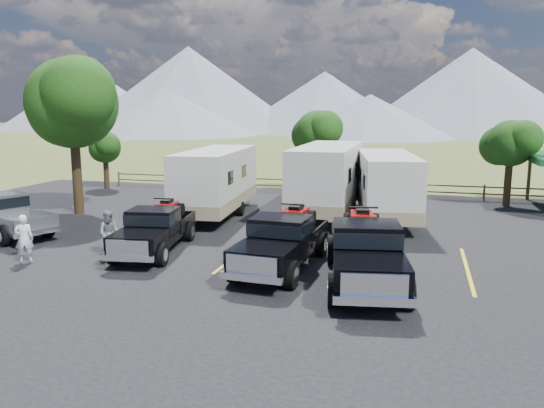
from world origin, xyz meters
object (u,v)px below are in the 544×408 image
(pickup_silver, at_px, (2,214))
(tree_big_nw, at_px, (72,103))
(person_b, at_px, (110,233))
(rig_center, at_px, (283,240))
(person_a, at_px, (24,239))
(trailer_left, at_px, (216,182))
(rig_left, at_px, (155,228))
(trailer_right, at_px, (387,186))
(rig_right, at_px, (365,250))
(trailer_center, at_px, (328,180))

(pickup_silver, bearing_deg, tree_big_nw, -158.19)
(tree_big_nw, height_order, person_b, tree_big_nw)
(rig_center, bearing_deg, tree_big_nw, 155.95)
(person_a, bearing_deg, trailer_left, -142.77)
(tree_big_nw, bearing_deg, trailer_left, 9.16)
(rig_center, bearing_deg, trailer_left, 128.31)
(rig_left, bearing_deg, person_a, -154.28)
(tree_big_nw, height_order, pickup_silver, tree_big_nw)
(person_b, bearing_deg, trailer_right, 27.37)
(trailer_left, bearing_deg, rig_right, -51.21)
(tree_big_nw, bearing_deg, person_b, -47.65)
(trailer_left, xyz_separation_m, trailer_center, (5.33, 1.34, 0.12))
(rig_left, relative_size, person_a, 3.40)
(rig_right, distance_m, trailer_right, 9.45)
(rig_right, height_order, trailer_left, trailer_left)
(trailer_right, relative_size, person_b, 5.55)
(rig_left, bearing_deg, rig_center, -16.99)
(rig_left, height_order, person_b, rig_left)
(tree_big_nw, xyz_separation_m, rig_center, (12.53, -6.40, -4.60))
(rig_center, height_order, trailer_left, trailer_left)
(rig_left, xyz_separation_m, rig_center, (5.12, -0.72, 0.07))
(rig_left, xyz_separation_m, trailer_left, (-0.23, 6.84, 0.84))
(tree_big_nw, xyz_separation_m, pickup_silver, (-0.03, -5.14, -4.64))
(tree_big_nw, bearing_deg, trailer_right, 8.04)
(trailer_center, xyz_separation_m, pickup_silver, (-12.54, -7.64, -0.93))
(trailer_left, bearing_deg, rig_left, -93.52)
(trailer_right, distance_m, pickup_silver, 17.09)
(trailer_center, bearing_deg, tree_big_nw, -169.48)
(tree_big_nw, distance_m, pickup_silver, 6.92)
(tree_big_nw, xyz_separation_m, person_a, (3.71, -8.25, -4.71))
(trailer_right, bearing_deg, trailer_left, 177.33)
(rig_left, xyz_separation_m, person_b, (-1.30, -1.02, -0.06))
(rig_left, relative_size, trailer_left, 0.60)
(tree_big_nw, distance_m, trailer_center, 13.29)
(trailer_left, distance_m, pickup_silver, 9.61)
(tree_big_nw, height_order, trailer_center, tree_big_nw)
(person_b, bearing_deg, pickup_silver, 149.40)
(trailer_left, bearing_deg, rig_center, -60.14)
(tree_big_nw, relative_size, person_a, 4.65)
(tree_big_nw, bearing_deg, rig_center, -27.06)
(rig_center, height_order, trailer_center, trailer_center)
(trailer_left, height_order, person_a, trailer_left)
(tree_big_nw, distance_m, person_b, 10.23)
(rig_left, distance_m, pickup_silver, 7.46)
(rig_left, xyz_separation_m, person_a, (-3.70, -2.56, -0.05))
(rig_center, height_order, person_a, rig_center)
(rig_center, distance_m, pickup_silver, 12.63)
(rig_left, bearing_deg, pickup_silver, 166.88)
(tree_big_nw, height_order, person_a, tree_big_nw)
(tree_big_nw, bearing_deg, pickup_silver, -90.35)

